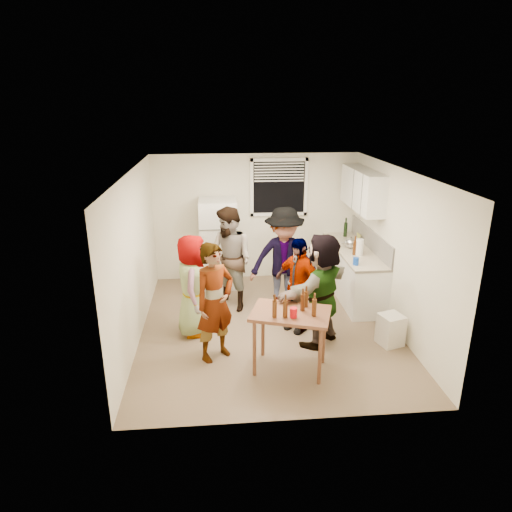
{
  "coord_description": "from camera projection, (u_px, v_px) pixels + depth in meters",
  "views": [
    {
      "loc": [
        -0.79,
        -6.51,
        3.47
      ],
      "look_at": [
        -0.18,
        0.2,
        1.15
      ],
      "focal_mm": 32.0,
      "sensor_mm": 36.0,
      "label": 1
    }
  ],
  "objects": [
    {
      "name": "trash_bin",
      "position": [
        391.0,
        329.0,
        6.75
      ],
      "size": [
        0.4,
        0.4,
        0.47
      ],
      "primitive_type": "cube",
      "rotation": [
        0.0,
        0.0,
        0.3
      ],
      "color": "silver",
      "rests_on": "ground"
    },
    {
      "name": "guest_orange",
      "position": [
        319.0,
        342.0,
        6.89
      ],
      "size": [
        2.32,
        2.32,
        0.5
      ],
      "primitive_type": "imported",
      "rotation": [
        0.0,
        0.0,
        3.92
      ],
      "color": "#CE6E55",
      "rests_on": "ground"
    },
    {
      "name": "backsplash",
      "position": [
        370.0,
        239.0,
        8.23
      ],
      "size": [
        0.03,
        2.2,
        0.36
      ],
      "primitive_type": "cube",
      "color": "#A9A39C",
      "rests_on": "countertop"
    },
    {
      "name": "guest_back_right",
      "position": [
        283.0,
        308.0,
        8.0
      ],
      "size": [
        1.27,
        1.87,
        0.67
      ],
      "primitive_type": "imported",
      "rotation": [
        0.0,
        0.0,
        0.06
      ],
      "color": "#3C3C41",
      "rests_on": "ground"
    },
    {
      "name": "guest_grey",
      "position": [
        195.0,
        332.0,
        7.17
      ],
      "size": [
        1.63,
        0.86,
        0.51
      ],
      "primitive_type": "imported",
      "rotation": [
        0.0,
        0.0,
        1.52
      ],
      "color": "gray",
      "rests_on": "ground"
    },
    {
      "name": "paper_towel",
      "position": [
        359.0,
        255.0,
        7.94
      ],
      "size": [
        0.13,
        0.13,
        0.29
      ],
      "primitive_type": "cylinder",
      "color": "white",
      "rests_on": "countertop"
    },
    {
      "name": "guest_back_left",
      "position": [
        231.0,
        308.0,
        8.02
      ],
      "size": [
        1.9,
        1.87,
        0.68
      ],
      "primitive_type": "imported",
      "rotation": [
        0.0,
        0.0,
        -0.81
      ],
      "color": "brown",
      "rests_on": "ground"
    },
    {
      "name": "red_cup",
      "position": [
        293.0,
        317.0,
        5.79
      ],
      "size": [
        0.1,
        0.1,
        0.13
      ],
      "primitive_type": "cylinder",
      "color": "red",
      "rests_on": "serving_table"
    },
    {
      "name": "guest_black",
      "position": [
        296.0,
        329.0,
        7.29
      ],
      "size": [
        1.74,
        1.64,
        0.37
      ],
      "primitive_type": "imported",
      "rotation": [
        0.0,
        0.0,
        -0.89
      ],
      "color": "black",
      "rests_on": "ground"
    },
    {
      "name": "counter_lower",
      "position": [
        353.0,
        273.0,
        8.41
      ],
      "size": [
        0.6,
        2.2,
        0.86
      ],
      "primitive_type": "cube",
      "color": "white",
      "rests_on": "ground"
    },
    {
      "name": "window",
      "position": [
        279.0,
        187.0,
        8.84
      ],
      "size": [
        1.12,
        0.1,
        1.06
      ],
      "primitive_type": null,
      "color": "white",
      "rests_on": "room"
    },
    {
      "name": "picture_frame",
      "position": [
        359.0,
        238.0,
        8.67
      ],
      "size": [
        0.02,
        0.19,
        0.16
      ],
      "primitive_type": "cube",
      "color": "gold",
      "rests_on": "countertop"
    },
    {
      "name": "serving_table",
      "position": [
        289.0,
        368.0,
        6.21
      ],
      "size": [
        1.17,
        0.96,
        0.85
      ],
      "primitive_type": null,
      "rotation": [
        0.0,
        0.0,
        -0.32
      ],
      "color": "brown",
      "rests_on": "ground"
    },
    {
      "name": "beer_bottle_counter",
      "position": [
        354.0,
        255.0,
        7.95
      ],
      "size": [
        0.07,
        0.07,
        0.25
      ],
      "primitive_type": "cylinder",
      "color": "#47230C",
      "rests_on": "countertop"
    },
    {
      "name": "countertop",
      "position": [
        354.0,
        250.0,
        8.27
      ],
      "size": [
        0.64,
        2.22,
        0.04
      ],
      "primitive_type": "cube",
      "color": "beige",
      "rests_on": "counter_lower"
    },
    {
      "name": "guest_stripe",
      "position": [
        217.0,
        356.0,
        6.5
      ],
      "size": [
        1.51,
        1.72,
        0.4
      ],
      "primitive_type": "imported",
      "rotation": [
        0.0,
        0.0,
        0.65
      ],
      "color": "#141933",
      "rests_on": "ground"
    },
    {
      "name": "upper_cabinets",
      "position": [
        362.0,
        189.0,
        8.12
      ],
      "size": [
        0.34,
        1.6,
        0.7
      ],
      "primitive_type": "cube",
      "color": "white",
      "rests_on": "room"
    },
    {
      "name": "room",
      "position": [
        268.0,
        327.0,
        7.33
      ],
      "size": [
        4.0,
        4.5,
        2.5
      ],
      "primitive_type": null,
      "color": "silver",
      "rests_on": "ground"
    },
    {
      "name": "kettle",
      "position": [
        351.0,
        248.0,
        8.32
      ],
      "size": [
        0.27,
        0.23,
        0.22
      ],
      "primitive_type": null,
      "rotation": [
        0.0,
        0.0,
        -0.04
      ],
      "color": "silver",
      "rests_on": "countertop"
    },
    {
      "name": "beer_bottle_table",
      "position": [
        306.0,
        307.0,
        6.08
      ],
      "size": [
        0.06,
        0.06,
        0.22
      ],
      "primitive_type": "cylinder",
      "color": "#47230C",
      "rests_on": "serving_table"
    },
    {
      "name": "blue_cup",
      "position": [
        356.0,
        265.0,
        7.47
      ],
      "size": [
        0.1,
        0.1,
        0.13
      ],
      "primitive_type": "cylinder",
      "color": "#103FAB",
      "rests_on": "countertop"
    },
    {
      "name": "refrigerator",
      "position": [
        219.0,
        243.0,
        8.76
      ],
      "size": [
        0.7,
        0.7,
        1.7
      ],
      "primitive_type": "cube",
      "color": "white",
      "rests_on": "ground"
    },
    {
      "name": "wine_bottle",
      "position": [
        345.0,
        236.0,
        9.02
      ],
      "size": [
        0.07,
        0.07,
        0.28
      ],
      "primitive_type": "cylinder",
      "color": "black",
      "rests_on": "countertop"
    }
  ]
}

